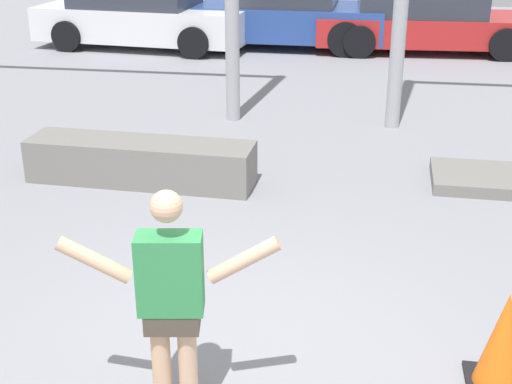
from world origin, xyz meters
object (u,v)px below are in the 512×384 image
grind_box (141,162)px  traffic_cone (503,342)px  skateboarder (171,293)px  parked_car_blue (289,14)px  parked_car_white (142,15)px  parked_car_red (425,20)px

grind_box → traffic_cone: traffic_cone is taller
skateboarder → parked_car_blue: 11.80m
grind_box → parked_car_blue: size_ratio=0.65×
grind_box → parked_car_white: parked_car_white is taller
parked_car_blue → traffic_cone: parked_car_blue is taller
grind_box → parked_car_white: bearing=107.0°
parked_car_white → skateboarder: bearing=-66.1°
parked_car_red → traffic_cone: bearing=-93.7°
skateboarder → parked_car_white: (-3.69, 11.22, -0.15)m
parked_car_white → parked_car_blue: (3.08, 0.57, 0.01)m
parked_car_white → parked_car_blue: parked_car_blue is taller
grind_box → traffic_cone: 4.71m
parked_car_white → grind_box: bearing=-67.3°
parked_car_red → grind_box: bearing=-117.1°
parked_car_blue → parked_car_red: 2.85m
skateboarder → parked_car_red: (2.24, 11.77, -0.20)m
skateboarder → parked_car_blue: bearing=84.0°
grind_box → traffic_cone: bearing=-42.4°
grind_box → parked_car_red: size_ratio=0.56×
grind_box → parked_car_blue: 8.15m
parked_car_white → parked_car_blue: bearing=16.1°
parked_car_blue → grind_box: bearing=-94.2°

